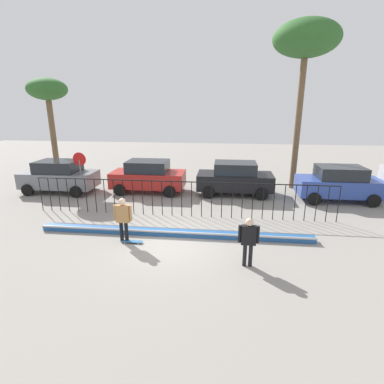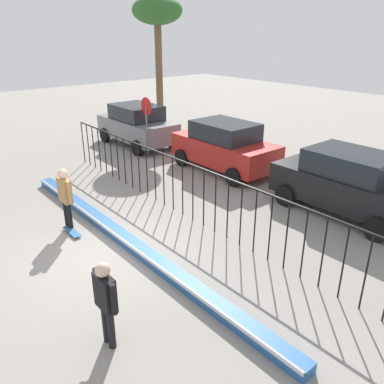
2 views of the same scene
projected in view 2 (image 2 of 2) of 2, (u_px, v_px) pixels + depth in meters
The scene contains 11 objects.
ground_plane at pixel (105, 253), 9.71m from camera, with size 60.00×60.00×0.00m, color gray.
bowl_coping_ledge at pixel (127, 240), 10.04m from camera, with size 11.00×0.40×0.27m.
perimeter_fence at pixel (193, 186), 11.00m from camera, with size 14.04×0.04×1.69m.
skateboarder at pixel (65, 194), 10.49m from camera, with size 0.71×0.27×1.75m.
skateboard at pixel (72, 232), 10.61m from camera, with size 0.80×0.20×0.07m.
camera_operator at pixel (106, 297), 6.52m from camera, with size 0.67×0.25×1.67m.
parked_car_gray at pixel (137, 125), 18.41m from camera, with size 4.30×2.12×1.90m.
parked_car_red at pixel (224, 146), 15.07m from camera, with size 4.30×2.12×1.90m.
parked_car_black at pixel (348, 182), 11.50m from camera, with size 4.30×2.12×1.90m.
stop_sign at pixel (147, 118), 16.69m from camera, with size 0.76×0.07×2.50m.
palm_tree_short at pixel (157, 16), 19.11m from camera, with size 2.46×2.46×6.66m.
Camera 2 is at (7.81, -3.72, 5.14)m, focal length 36.59 mm.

